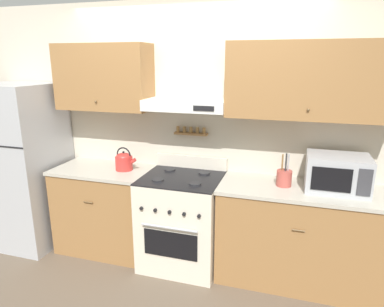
{
  "coord_description": "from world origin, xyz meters",
  "views": [
    {
      "loc": [
        0.99,
        -2.64,
        1.99
      ],
      "look_at": [
        0.11,
        0.26,
        1.16
      ],
      "focal_mm": 32.0,
      "sensor_mm": 36.0,
      "label": 1
    }
  ],
  "objects_px": {
    "refrigerator": "(23,165)",
    "tea_kettle": "(124,161)",
    "stove_range": "(182,220)",
    "utensil_crock": "(284,178)",
    "microwave": "(337,173)"
  },
  "relations": [
    {
      "from": "refrigerator",
      "to": "tea_kettle",
      "type": "height_order",
      "value": "refrigerator"
    },
    {
      "from": "stove_range",
      "to": "utensil_crock",
      "type": "relative_size",
      "value": 3.53
    },
    {
      "from": "utensil_crock",
      "to": "tea_kettle",
      "type": "bearing_deg",
      "value": -180.0
    },
    {
      "from": "tea_kettle",
      "to": "utensil_crock",
      "type": "height_order",
      "value": "utensil_crock"
    },
    {
      "from": "utensil_crock",
      "to": "refrigerator",
      "type": "bearing_deg",
      "value": -177.86
    },
    {
      "from": "microwave",
      "to": "refrigerator",
      "type": "bearing_deg",
      "value": -177.83
    },
    {
      "from": "refrigerator",
      "to": "utensil_crock",
      "type": "height_order",
      "value": "refrigerator"
    },
    {
      "from": "tea_kettle",
      "to": "microwave",
      "type": "distance_m",
      "value": 2.0
    },
    {
      "from": "refrigerator",
      "to": "microwave",
      "type": "height_order",
      "value": "refrigerator"
    },
    {
      "from": "microwave",
      "to": "utensil_crock",
      "type": "bearing_deg",
      "value": -177.63
    },
    {
      "from": "tea_kettle",
      "to": "utensil_crock",
      "type": "relative_size",
      "value": 0.8
    },
    {
      "from": "stove_range",
      "to": "tea_kettle",
      "type": "xyz_separation_m",
      "value": [
        -0.63,
        0.06,
        0.54
      ]
    },
    {
      "from": "tea_kettle",
      "to": "refrigerator",
      "type": "bearing_deg",
      "value": -175.01
    },
    {
      "from": "refrigerator",
      "to": "microwave",
      "type": "distance_m",
      "value": 3.19
    },
    {
      "from": "utensil_crock",
      "to": "stove_range",
      "type": "bearing_deg",
      "value": -176.56
    }
  ]
}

